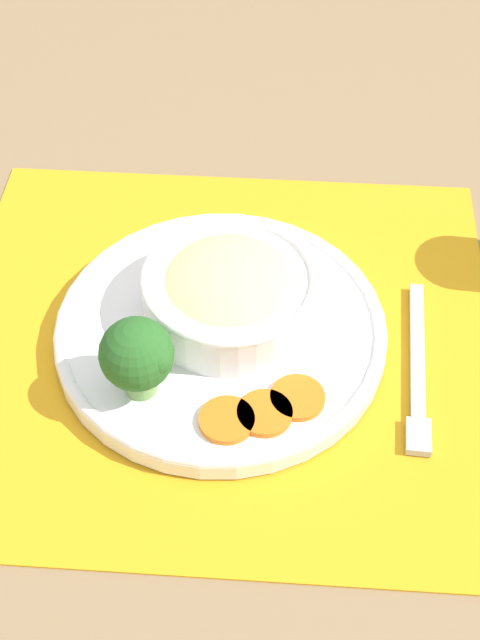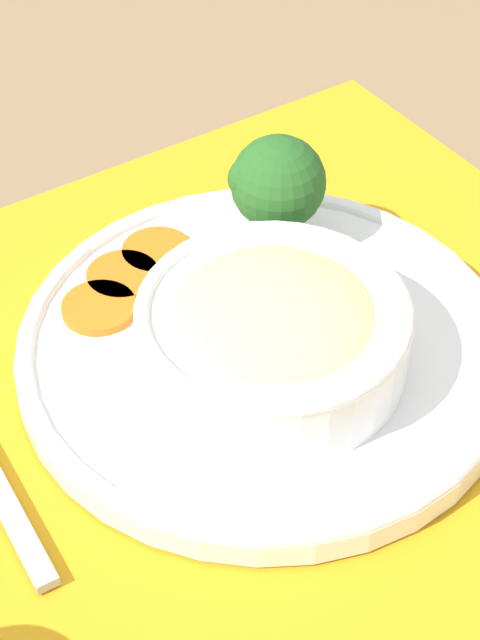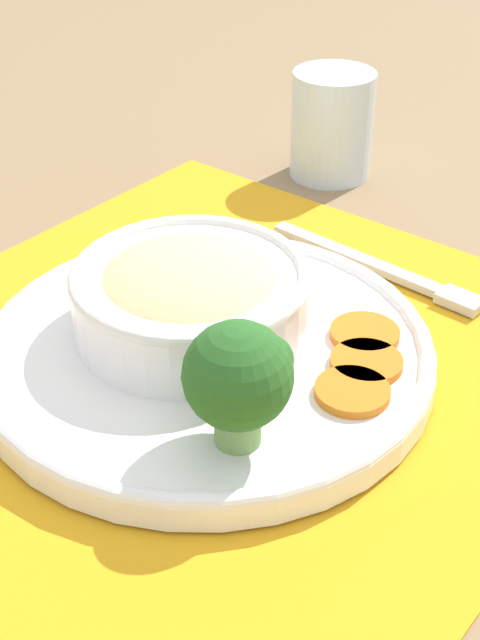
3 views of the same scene
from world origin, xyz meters
The scene contains 8 objects.
ground_plane centered at (0.00, 0.00, 0.00)m, with size 4.00×4.00×0.00m, color #8C704C.
placemat centered at (0.00, 0.00, 0.00)m, with size 0.49×0.46×0.00m.
plate centered at (0.00, 0.00, 0.02)m, with size 0.29×0.29×0.02m.
bowl centered at (-0.01, -0.02, 0.05)m, with size 0.15×0.15×0.05m.
broccoli_floret centered at (0.06, 0.07, 0.06)m, with size 0.06×0.06×0.07m.
carrot_slice_near centered at (-0.02, 0.10, 0.02)m, with size 0.04×0.04×0.01m.
carrot_slice_middle centered at (-0.05, 0.09, 0.02)m, with size 0.04×0.04×0.01m.
carrot_slice_far centered at (-0.07, 0.07, 0.02)m, with size 0.04×0.04×0.01m.
Camera 2 is at (-0.24, -0.37, 0.45)m, focal length 60.00 mm.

